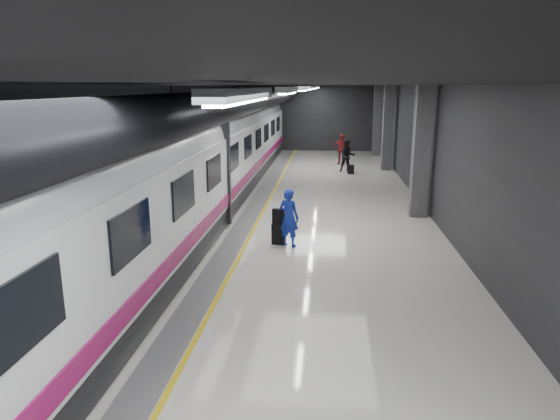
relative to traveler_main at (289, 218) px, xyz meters
name	(u,v)px	position (x,y,z in m)	size (l,w,h in m)	color
ground	(284,228)	(-0.30, 1.86, -0.84)	(40.00, 40.00, 0.00)	silver
platform_hall	(278,115)	(-0.59, 2.81, 2.70)	(10.02, 40.02, 4.51)	black
train	(183,163)	(-3.55, 1.85, 1.23)	(3.05, 38.00, 4.05)	black
traveler_main	(289,218)	(0.00, 0.00, 0.00)	(0.61, 0.40, 1.68)	blue
suitcase_main	(279,234)	(-0.30, 0.15, -0.53)	(0.38, 0.24, 0.61)	black
shoulder_bag	(278,216)	(-0.32, 0.16, -0.01)	(0.32, 0.17, 0.43)	black
traveler_far_a	(347,156)	(2.10, 12.92, 0.02)	(0.84, 0.65, 1.72)	black
traveler_far_b	(341,149)	(1.83, 15.62, 0.04)	(1.03, 0.43, 1.76)	maroon
suitcase_far	(351,169)	(2.27, 12.33, -0.60)	(0.32, 0.21, 0.47)	black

